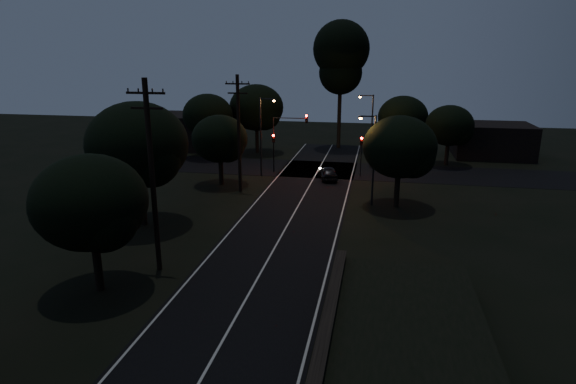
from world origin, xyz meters
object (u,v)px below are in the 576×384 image
(signal_mast, at_px, (289,132))
(streetlight_b, at_px, (370,126))
(utility_pole_far, at_px, (239,132))
(streetlight_c, at_px, (372,154))
(streetlight_a, at_px, (262,132))
(signal_right, at_px, (361,149))
(utility_pole_mid, at_px, (152,174))
(signal_left, at_px, (274,146))
(car, at_px, (328,173))
(tall_pine, at_px, (341,57))

(signal_mast, xyz_separation_m, streetlight_b, (8.22, 4.01, 0.30))
(utility_pole_far, bearing_deg, streetlight_c, -9.60)
(streetlight_c, bearing_deg, streetlight_b, 92.14)
(streetlight_c, bearing_deg, streetlight_a, 144.31)
(signal_right, height_order, streetlight_b, streetlight_b)
(utility_pole_mid, xyz_separation_m, streetlight_b, (11.31, 29.00, -1.10))
(signal_mast, bearing_deg, utility_pole_far, -111.11)
(utility_pole_far, bearing_deg, signal_left, 80.06)
(signal_left, xyz_separation_m, car, (6.09, -2.13, -2.17))
(signal_mast, distance_m, streetlight_a, 3.13)
(utility_pole_mid, xyz_separation_m, car, (7.49, 22.85, -5.07))
(signal_mast, relative_size, car, 1.59)
(streetlight_a, height_order, car, streetlight_a)
(utility_pole_mid, bearing_deg, tall_pine, 80.07)
(streetlight_b, bearing_deg, signal_left, -157.95)
(car, bearing_deg, streetlight_c, 104.92)
(streetlight_a, bearing_deg, utility_pole_mid, -91.73)
(tall_pine, distance_m, signal_right, 17.88)
(streetlight_b, distance_m, car, 8.25)
(signal_left, distance_m, streetlight_c, 14.52)
(signal_left, xyz_separation_m, signal_right, (9.20, 0.00, 0.00))
(tall_pine, relative_size, streetlight_a, 2.05)
(utility_pole_mid, xyz_separation_m, utility_pole_far, (0.00, 17.00, -0.25))
(signal_right, relative_size, streetlight_c, 0.55)
(signal_mast, distance_m, streetlight_c, 13.28)
(utility_pole_far, height_order, streetlight_a, utility_pole_far)
(signal_left, bearing_deg, signal_right, 0.00)
(streetlight_b, bearing_deg, car, -121.87)
(utility_pole_mid, relative_size, car, 2.80)
(streetlight_a, relative_size, streetlight_c, 1.07)
(signal_left, xyz_separation_m, streetlight_c, (10.43, -9.99, 1.51))
(signal_right, bearing_deg, signal_left, 180.00)
(signal_right, bearing_deg, utility_pole_mid, -112.99)
(streetlight_a, xyz_separation_m, streetlight_b, (10.61, 6.00, 0.00))
(streetlight_c, bearing_deg, signal_left, 136.24)
(streetlight_b, bearing_deg, signal_right, -100.00)
(utility_pole_far, bearing_deg, signal_right, 37.00)
(tall_pine, bearing_deg, car, -88.38)
(streetlight_b, height_order, car, streetlight_b)
(signal_left, xyz_separation_m, streetlight_b, (9.91, 4.01, 1.80))
(tall_pine, relative_size, signal_right, 4.01)
(streetlight_b, relative_size, streetlight_c, 1.07)
(utility_pole_mid, height_order, signal_mast, utility_pole_mid)
(streetlight_a, bearing_deg, streetlight_c, -35.69)
(car, bearing_deg, streetlight_a, -15.25)
(streetlight_c, bearing_deg, utility_pole_far, 170.40)
(utility_pole_far, relative_size, signal_mast, 1.68)
(signal_left, bearing_deg, streetlight_b, 22.05)
(streetlight_c, height_order, car, streetlight_c)
(signal_left, bearing_deg, utility_pole_far, -99.94)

